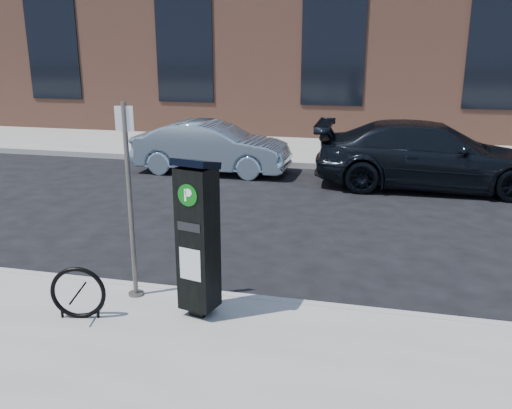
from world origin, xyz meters
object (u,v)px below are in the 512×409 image
(parking_kiosk, at_px, (198,236))
(car_silver, at_px, (212,147))
(car_dark, at_px, (430,155))
(sign_pole, at_px, (130,204))
(bike_rack, at_px, (78,293))

(parking_kiosk, distance_m, car_silver, 7.93)
(car_silver, bearing_deg, car_dark, -93.23)
(sign_pole, relative_size, car_silver, 0.60)
(car_silver, xyz_separation_m, car_dark, (5.27, -0.31, 0.10))
(parking_kiosk, xyz_separation_m, car_silver, (-2.33, 7.57, -0.44))
(sign_pole, relative_size, bike_rack, 3.79)
(parking_kiosk, distance_m, bike_rack, 1.50)
(car_silver, distance_m, car_dark, 5.28)
(parking_kiosk, height_order, sign_pole, sign_pole)
(parking_kiosk, relative_size, sign_pole, 0.78)
(bike_rack, xyz_separation_m, car_silver, (-1.04, 7.98, 0.19))
(bike_rack, relative_size, car_silver, 0.16)
(car_dark, bearing_deg, car_silver, 85.68)
(bike_rack, distance_m, car_silver, 8.05)
(sign_pole, relative_size, car_dark, 0.46)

